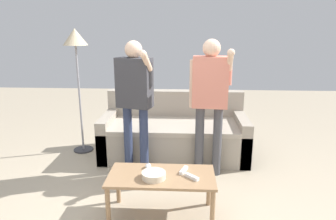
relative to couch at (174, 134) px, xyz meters
name	(u,v)px	position (x,y,z in m)	size (l,w,h in m)	color
ground_plane	(151,203)	(-0.19, -1.30, -0.30)	(12.00, 12.00, 0.00)	tan
couch	(174,134)	(0.00, 0.00, 0.00)	(1.97, 0.92, 0.85)	#9E9384
coffee_table	(161,180)	(-0.07, -1.50, 0.07)	(0.99, 0.49, 0.43)	#997551
snack_bowl	(154,175)	(-0.13, -1.57, 0.16)	(0.22, 0.22, 0.06)	beige
game_remote_nunchuk	(148,166)	(-0.21, -1.37, 0.15)	(0.06, 0.09, 0.05)	white
floor_lamp	(76,47)	(-1.34, 0.05, 1.20)	(0.33, 0.33, 1.73)	#2D2D33
player_right	(210,92)	(0.43, -0.60, 0.72)	(0.48, 0.39, 1.62)	#47474C
player_left	(135,93)	(-0.45, -0.61, 0.71)	(0.46, 0.44, 1.61)	#2D3856
game_remote_wand_near	(192,177)	(0.21, -1.55, 0.14)	(0.13, 0.13, 0.03)	white
game_remote_wand_far	(184,170)	(0.14, -1.43, 0.14)	(0.09, 0.15, 0.03)	white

